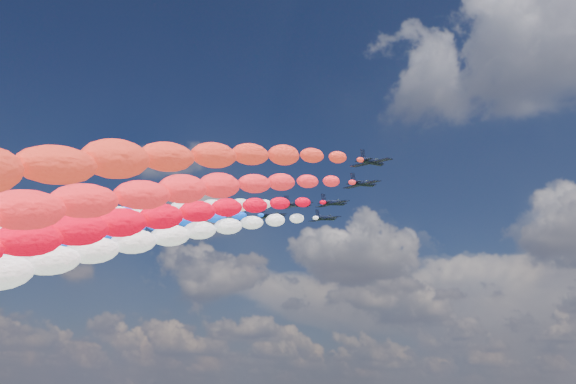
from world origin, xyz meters
The scene contains 15 objects.
jet_0 centered at (-26.80, -6.64, 100.96)m, with size 8.18×10.96×2.42m, color black, non-canonical shape.
jet_1 centered at (-18.08, 5.25, 100.96)m, with size 8.18×10.96×2.42m, color black, non-canonical shape.
trail_1 centered at (-18.08, -52.08, 81.96)m, with size 6.61×112.19×42.64m, color #062CDA, non-canonical shape.
jet_2 centered at (-10.65, 11.98, 100.96)m, with size 8.18×10.96×2.42m, color black, non-canonical shape.
trail_2 centered at (-10.65, -45.35, 81.96)m, with size 6.61×112.19×42.64m, color #094AFF, non-canonical shape.
jet_3 centered at (-0.21, 8.01, 100.96)m, with size 8.18×10.96×2.42m, color black, non-canonical shape.
trail_3 centered at (-0.21, -49.32, 81.96)m, with size 6.61×112.19×42.64m, color silver, non-canonical shape.
jet_4 centered at (-1.31, 21.89, 100.96)m, with size 8.18×10.96×2.42m, color black, non-canonical shape.
trail_4 centered at (-1.31, -35.44, 81.96)m, with size 6.61×112.19×42.64m, color white, non-canonical shape.
jet_5 centered at (7.39, 11.93, 100.96)m, with size 8.18×10.96×2.42m, color black, non-canonical shape.
trail_5 centered at (7.39, -45.40, 81.96)m, with size 6.61×112.19×42.64m, color #EC0019, non-canonical shape.
jet_6 centered at (20.13, 3.62, 100.96)m, with size 8.18×10.96×2.42m, color black, non-canonical shape.
trail_6 centered at (20.13, -53.71, 81.96)m, with size 6.61×112.19×42.64m, color red, non-canonical shape.
jet_7 centered at (28.31, -6.94, 100.96)m, with size 8.18×10.96×2.42m, color black, non-canonical shape.
trail_7 centered at (28.31, -64.27, 81.96)m, with size 6.61×112.19×42.64m, color red, non-canonical shape.
Camera 1 is at (87.79, -115.73, 55.34)m, focal length 42.14 mm.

